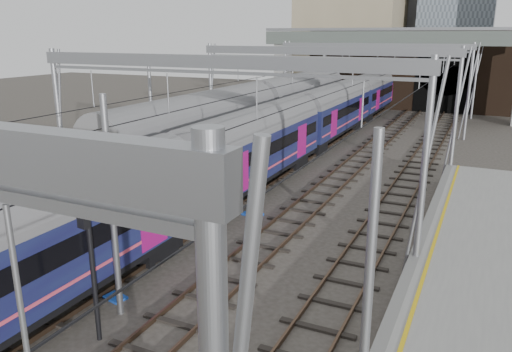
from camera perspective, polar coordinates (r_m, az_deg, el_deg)
The scene contains 10 objects.
ground at distance 15.94m, azimuth -20.02°, elevation -17.90°, with size 160.00×160.00×0.00m, color #38332D.
tracks at distance 27.34m, azimuth 2.53°, elevation -2.42°, with size 14.40×80.00×0.22m.
overhead_line at distance 32.10m, azimuth 7.27°, elevation 12.14°, with size 16.80×80.00×8.00m.
retaining_wall at distance 61.64m, azimuth 17.54°, elevation 11.22°, with size 28.00×2.75×9.00m.
overbridge at distance 55.88m, azimuth 15.43°, elevation 13.99°, with size 28.00×3.00×9.25m.
train_main at distance 35.50m, azimuth 5.18°, elevation 5.82°, with size 2.70×62.48×4.68m.
train_second at distance 38.30m, azimuth 0.28°, elevation 6.99°, with size 3.11×35.93×5.25m.
signal_near_centre at distance 14.70m, azimuth -18.52°, elevation -8.31°, with size 0.34×0.45×4.36m.
equip_cover_a at distance 17.99m, azimuth -15.77°, elevation -13.20°, with size 0.73×0.51×0.09m, color #1843B4.
equip_cover_b at distance 24.70m, azimuth -0.39°, elevation -4.37°, with size 0.93×0.66×0.11m, color #1843B4.
Camera 1 is at (9.97, -8.96, 8.62)m, focal length 35.00 mm.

